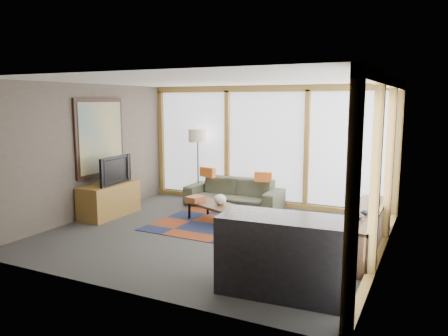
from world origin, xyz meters
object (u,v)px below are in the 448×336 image
at_px(sofa, 234,193).
at_px(floor_lamp, 198,165).
at_px(bar_counter, 282,255).
at_px(coffee_table, 214,213).
at_px(bookshelf, 364,230).
at_px(tv_console, 110,200).
at_px(television, 112,170).

xyz_separation_m(sofa, floor_lamp, (-0.96, 0.15, 0.52)).
height_order(sofa, bar_counter, bar_counter).
bearing_deg(bar_counter, coffee_table, 127.97).
xyz_separation_m(bookshelf, bar_counter, (-0.64, -2.00, 0.16)).
xyz_separation_m(coffee_table, bar_counter, (2.14, -2.37, 0.29)).
bearing_deg(tv_console, floor_lamp, 63.84).
distance_m(floor_lamp, television, 2.08).
bearing_deg(tv_console, bar_counter, -23.86).
height_order(floor_lamp, coffee_table, floor_lamp).
height_order(bookshelf, television, television).
distance_m(sofa, floor_lamp, 1.10).
height_order(floor_lamp, bar_counter, floor_lamp).
relative_size(bookshelf, tv_console, 1.89).
height_order(bookshelf, tv_console, tv_console).
bearing_deg(tv_console, coffee_table, 13.71).
bearing_deg(floor_lamp, sofa, -8.67).
height_order(coffee_table, bar_counter, bar_counter).
bearing_deg(tv_console, bookshelf, 1.61).
height_order(sofa, floor_lamp, floor_lamp).
distance_m(floor_lamp, tv_console, 2.19).
distance_m(coffee_table, television, 2.21).
bearing_deg(coffee_table, sofa, 98.02).
relative_size(bookshelf, television, 2.55).
distance_m(floor_lamp, coffee_table, 1.92).
bearing_deg(sofa, television, -136.65).
height_order(coffee_table, television, television).
xyz_separation_m(floor_lamp, coffee_table, (1.14, -1.41, -0.65)).
distance_m(bookshelf, tv_console, 4.86).
distance_m(bookshelf, bar_counter, 2.11).
bearing_deg(coffee_table, bar_counter, -47.94).
relative_size(coffee_table, tv_console, 0.82).
height_order(coffee_table, tv_console, tv_console).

